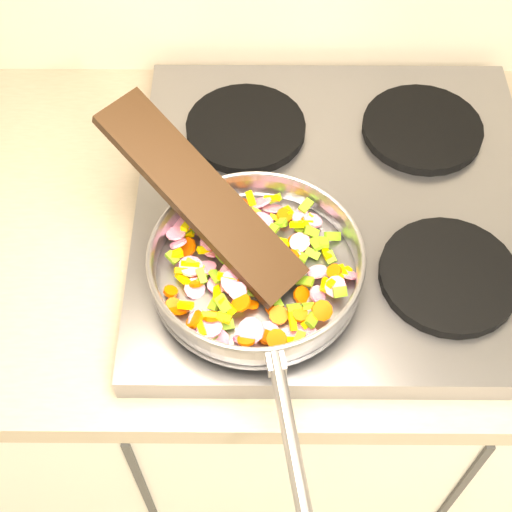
{
  "coord_description": "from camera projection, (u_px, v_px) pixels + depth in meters",
  "views": [
    {
      "loc": [
        -0.82,
        0.99,
        1.75
      ],
      "look_at": [
        -0.82,
        1.52,
        1.0
      ],
      "focal_mm": 50.0,
      "sensor_mm": 36.0,
      "label": 1
    }
  ],
  "objects": [
    {
      "name": "grate_bl",
      "position": [
        246.0,
        128.0,
        1.13
      ],
      "size": [
        0.19,
        0.19,
        0.02
      ],
      "primitive_type": "cylinder",
      "color": "black",
      "rests_on": "cooktop"
    },
    {
      "name": "grate_br",
      "position": [
        422.0,
        129.0,
        1.13
      ],
      "size": [
        0.19,
        0.19,
        0.02
      ],
      "primitive_type": "cylinder",
      "color": "black",
      "rests_on": "cooktop"
    },
    {
      "name": "wooden_spatula",
      "position": [
        201.0,
        196.0,
        0.93
      ],
      "size": [
        0.29,
        0.27,
        0.14
      ],
      "primitive_type": "cube",
      "rotation": [
        0.0,
        -0.37,
        2.4
      ],
      "color": "black",
      "rests_on": "saute_pan"
    },
    {
      "name": "saute_pan",
      "position": [
        256.0,
        265.0,
        0.93
      ],
      "size": [
        0.32,
        0.49,
        0.05
      ],
      "rotation": [
        0.0,
        0.0,
        0.16
      ],
      "color": "#9E9EA5",
      "rests_on": "grate_fl"
    },
    {
      "name": "grate_fl",
      "position": [
        243.0,
        275.0,
        0.97
      ],
      "size": [
        0.19,
        0.19,
        0.02
      ],
      "primitive_type": "cylinder",
      "color": "black",
      "rests_on": "cooktop"
    },
    {
      "name": "cooktop",
      "position": [
        338.0,
        208.0,
        1.07
      ],
      "size": [
        0.6,
        0.6,
        0.04
      ],
      "primitive_type": "cube",
      "color": "#939399",
      "rests_on": "counter_top"
    },
    {
      "name": "grate_fr",
      "position": [
        449.0,
        276.0,
        0.97
      ],
      "size": [
        0.19,
        0.19,
        0.02
      ],
      "primitive_type": "cylinder",
      "color": "black",
      "rests_on": "cooktop"
    },
    {
      "name": "vegetable_heap",
      "position": [
        252.0,
        266.0,
        0.94
      ],
      "size": [
        0.26,
        0.26,
        0.05
      ],
      "color": "#CE1461",
      "rests_on": "saute_pan"
    }
  ]
}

